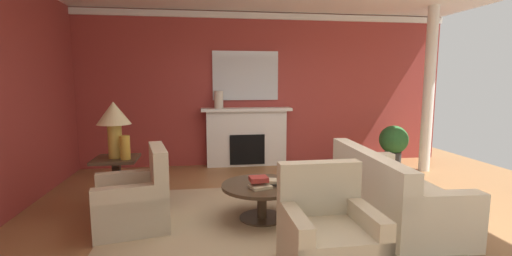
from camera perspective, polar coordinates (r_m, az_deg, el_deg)
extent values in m
plane|color=olive|center=(4.79, 6.65, -13.50)|extent=(9.34, 9.34, 0.00)
cube|color=#9E3833|center=(7.34, 0.84, 6.19)|extent=(7.79, 0.12, 3.07)
cube|color=white|center=(7.37, 0.97, 17.54)|extent=(7.79, 0.08, 0.12)
cube|color=tan|center=(4.59, 0.95, -14.33)|extent=(3.70, 2.68, 0.01)
cube|color=white|center=(7.19, -1.54, -1.66)|extent=(1.60, 0.25, 1.12)
cube|color=black|center=(7.20, -1.52, -3.31)|extent=(0.70, 0.26, 0.60)
cube|color=white|center=(7.09, -1.53, 3.00)|extent=(1.80, 0.35, 0.06)
cube|color=silver|center=(7.21, -1.69, 8.39)|extent=(1.32, 0.04, 0.98)
cube|color=beige|center=(4.90, 21.11, -10.67)|extent=(0.99, 2.14, 0.45)
cube|color=beige|center=(4.64, 17.49, -6.08)|extent=(0.29, 2.11, 0.40)
cube|color=beige|center=(4.10, 27.33, -13.39)|extent=(0.91, 0.24, 0.62)
cube|color=beige|center=(5.70, 16.82, -7.02)|extent=(0.91, 0.24, 0.62)
cube|color=#C1B293|center=(4.51, -19.33, -12.24)|extent=(0.94, 0.94, 0.44)
cube|color=#C1B293|center=(4.39, -15.41, -6.17)|extent=(0.32, 0.82, 0.51)
cube|color=#C1B293|center=(4.80, -19.44, -10.03)|extent=(0.81, 0.30, 0.60)
cube|color=#C1B293|center=(4.18, -19.31, -12.72)|extent=(0.81, 0.30, 0.60)
cube|color=#C1B293|center=(3.43, 11.68, -18.53)|extent=(0.80, 0.80, 0.44)
cube|color=#C1B293|center=(3.53, 10.06, -9.38)|extent=(0.80, 0.16, 0.51)
cube|color=#C1B293|center=(3.30, 6.07, -17.94)|extent=(0.14, 0.80, 0.60)
cube|color=#C1B293|center=(3.52, 16.98, -16.58)|extent=(0.14, 0.80, 0.60)
cylinder|color=#3D2D1E|center=(4.44, 0.97, -9.26)|extent=(1.00, 1.00, 0.04)
cylinder|color=#3D2D1E|center=(4.51, 0.96, -11.99)|extent=(0.12, 0.12, 0.41)
cylinder|color=#3D2D1E|center=(4.58, 0.95, -14.23)|extent=(0.56, 0.56, 0.03)
cube|color=#3D2D1E|center=(5.10, -21.56, -4.67)|extent=(0.56, 0.56, 0.04)
cube|color=#3D2D1E|center=(5.19, -21.36, -8.45)|extent=(0.10, 0.10, 0.66)
cube|color=#3D2D1E|center=(5.28, -21.20, -11.69)|extent=(0.45, 0.45, 0.04)
cylinder|color=#B28E38|center=(5.06, -21.69, -1.96)|extent=(0.18, 0.18, 0.45)
cone|color=#C6B284|center=(5.01, -21.90, 2.27)|extent=(0.44, 0.44, 0.30)
cylinder|color=#B7892D|center=(4.92, -20.27, -2.96)|extent=(0.13, 0.13, 0.31)
cylinder|color=beige|center=(7.00, -6.00, 4.54)|extent=(0.18, 0.18, 0.34)
cube|color=tan|center=(4.29, 0.72, -9.40)|extent=(0.29, 0.25, 0.03)
cube|color=tan|center=(4.40, 3.03, -8.50)|extent=(0.27, 0.20, 0.04)
cube|color=maroon|center=(4.30, 0.42, -8.20)|extent=(0.23, 0.20, 0.06)
cylinder|color=#333333|center=(7.65, 21.08, -4.71)|extent=(0.32, 0.32, 0.30)
sphere|color=#28602D|center=(7.58, 21.22, -1.74)|extent=(0.56, 0.56, 0.56)
cylinder|color=white|center=(7.42, 25.99, 5.44)|extent=(0.20, 0.20, 3.07)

